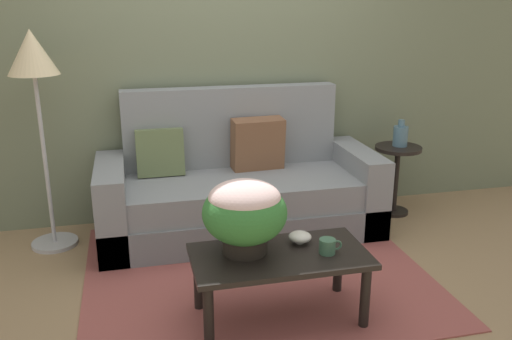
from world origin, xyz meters
TOP-DOWN VIEW (x-y plane):
  - ground_plane at (0.00, 0.00)m, footprint 14.00×14.00m
  - wall_back at (0.00, 1.18)m, footprint 6.40×0.12m
  - area_rug at (0.00, -0.02)m, footprint 2.27×1.97m
  - couch at (0.03, 0.72)m, footprint 2.16×0.87m
  - coffee_table at (0.01, -0.59)m, footprint 1.00×0.52m
  - side_table at (1.43, 0.76)m, footprint 0.39×0.39m
  - floor_lamp at (-1.38, 0.76)m, footprint 0.35×0.35m
  - potted_plant at (-0.18, -0.51)m, footprint 0.48×0.48m
  - coffee_mug at (0.27, -0.64)m, footprint 0.13×0.09m
  - snack_bowl at (0.16, -0.48)m, footprint 0.14×0.14m
  - table_vase at (1.45, 0.77)m, footprint 0.12×0.12m

SIDE VIEW (x-z plane):
  - ground_plane at x=0.00m, z-range 0.00..0.00m
  - area_rug at x=0.00m, z-range 0.00..0.01m
  - couch at x=0.03m, z-range -0.22..0.89m
  - coffee_table at x=0.01m, z-range 0.14..0.56m
  - side_table at x=1.43m, z-range 0.11..0.71m
  - snack_bowl at x=0.16m, z-range 0.42..0.49m
  - coffee_mug at x=0.27m, z-range 0.41..0.50m
  - potted_plant at x=-0.18m, z-range 0.45..0.87m
  - table_vase at x=1.45m, z-range 0.58..0.80m
  - floor_lamp at x=-1.38m, z-range 0.51..2.10m
  - wall_back at x=0.00m, z-range 0.00..2.74m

